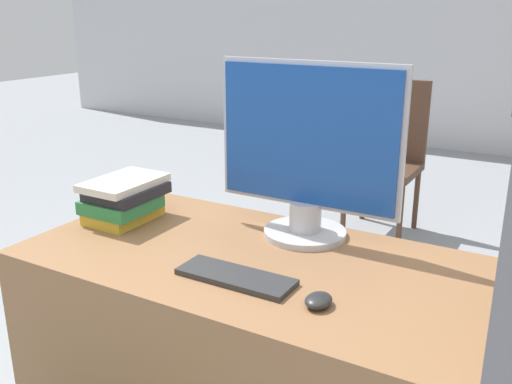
{
  "coord_description": "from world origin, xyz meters",
  "views": [
    {
      "loc": [
        0.76,
        -0.95,
        1.45
      ],
      "look_at": [
        0.03,
        0.31,
        0.99
      ],
      "focal_mm": 40.0,
      "sensor_mm": 36.0,
      "label": 1
    }
  ],
  "objects_px": {
    "keyboard": "(236,277)",
    "book_stack": "(124,199)",
    "mouse": "(318,300)",
    "far_chair": "(388,150)",
    "monitor": "(307,154)"
  },
  "relations": [
    {
      "from": "monitor",
      "to": "far_chair",
      "type": "height_order",
      "value": "monitor"
    },
    {
      "from": "keyboard",
      "to": "far_chair",
      "type": "bearing_deg",
      "value": 98.31
    },
    {
      "from": "book_stack",
      "to": "far_chair",
      "type": "relative_size",
      "value": 0.27
    },
    {
      "from": "book_stack",
      "to": "monitor",
      "type": "bearing_deg",
      "value": 17.05
    },
    {
      "from": "mouse",
      "to": "book_stack",
      "type": "xyz_separation_m",
      "value": [
        -0.81,
        0.21,
        0.06
      ]
    },
    {
      "from": "monitor",
      "to": "mouse",
      "type": "relative_size",
      "value": 7.23
    },
    {
      "from": "monitor",
      "to": "mouse",
      "type": "height_order",
      "value": "monitor"
    },
    {
      "from": "monitor",
      "to": "book_stack",
      "type": "relative_size",
      "value": 2.18
    },
    {
      "from": "keyboard",
      "to": "book_stack",
      "type": "xyz_separation_m",
      "value": [
        -0.56,
        0.19,
        0.07
      ]
    },
    {
      "from": "mouse",
      "to": "far_chair",
      "type": "distance_m",
      "value": 2.62
    },
    {
      "from": "far_chair",
      "to": "book_stack",
      "type": "bearing_deg",
      "value": -73.59
    },
    {
      "from": "keyboard",
      "to": "far_chair",
      "type": "xyz_separation_m",
      "value": [
        -0.37,
        2.52,
        -0.23
      ]
    },
    {
      "from": "monitor",
      "to": "mouse",
      "type": "bearing_deg",
      "value": -60.59
    },
    {
      "from": "far_chair",
      "to": "monitor",
      "type": "bearing_deg",
      "value": -58.47
    },
    {
      "from": "monitor",
      "to": "mouse",
      "type": "xyz_separation_m",
      "value": [
        0.22,
        -0.39,
        -0.25
      ]
    }
  ]
}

